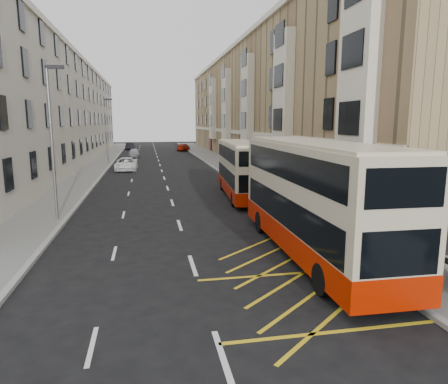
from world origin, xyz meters
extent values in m
plane|color=black|center=(0.00, 0.00, 0.00)|extent=(200.00, 200.00, 0.00)
cube|color=#63625E|center=(8.00, 30.00, 0.07)|extent=(4.00, 120.00, 0.15)
cube|color=#63625E|center=(-7.50, 30.00, 0.07)|extent=(3.00, 120.00, 0.15)
cube|color=gray|center=(6.00, 30.00, 0.07)|extent=(0.25, 120.00, 0.15)
cube|color=gray|center=(-6.00, 30.00, 0.07)|extent=(0.25, 120.00, 0.15)
cube|color=#9E895B|center=(15.00, 45.50, 7.50)|extent=(10.00, 79.00, 15.00)
cube|color=#EEE6CE|center=(9.97, 45.50, 4.00)|extent=(0.18, 79.00, 0.50)
cube|color=#EEE6CE|center=(9.90, 45.50, 15.00)|extent=(0.40, 79.00, 0.50)
cube|color=#EEE6CE|center=(9.65, 10.00, 7.50)|extent=(0.80, 3.20, 10.00)
cube|color=#EEE6CE|center=(9.65, 22.00, 7.50)|extent=(0.80, 3.20, 10.00)
cube|color=#EEE6CE|center=(9.65, 34.00, 7.50)|extent=(0.80, 3.20, 10.00)
cube|color=#EEE6CE|center=(9.65, 46.00, 7.50)|extent=(0.80, 3.20, 10.00)
cube|color=#EEE6CE|center=(9.65, 58.00, 7.50)|extent=(0.80, 3.20, 10.00)
cube|color=#580C1D|center=(9.95, 14.00, 1.70)|extent=(0.20, 1.60, 3.00)
cube|color=#580C1D|center=(9.95, 26.00, 1.70)|extent=(0.20, 1.60, 3.00)
cube|color=#580C1D|center=(9.95, 38.00, 1.70)|extent=(0.20, 1.60, 3.00)
cube|color=#580C1D|center=(9.95, 50.00, 1.70)|extent=(0.20, 1.60, 3.00)
cube|color=#580C1D|center=(9.95, 62.00, 1.70)|extent=(0.20, 1.60, 3.00)
cube|color=beige|center=(-13.50, 45.50, 6.50)|extent=(9.00, 79.00, 13.00)
cube|color=#EEE6CE|center=(-8.97, 45.50, 13.00)|extent=(0.30, 79.00, 0.50)
cube|color=black|center=(7.56, 1.90, 1.45)|extent=(0.08, 0.08, 2.60)
cube|color=black|center=(8.84, 1.90, 1.45)|extent=(0.08, 0.08, 2.60)
cylinder|color=red|center=(6.25, 2.50, 0.65)|extent=(0.06, 0.06, 1.00)
cylinder|color=red|center=(6.25, 5.75, 0.65)|extent=(0.06, 0.06, 1.00)
cylinder|color=red|center=(6.25, 9.00, 0.65)|extent=(0.06, 0.06, 1.00)
cube|color=red|center=(6.25, 5.75, 1.13)|extent=(0.05, 6.50, 0.06)
cube|color=red|center=(6.25, 5.75, 0.70)|extent=(0.05, 6.50, 0.06)
cylinder|color=slate|center=(-6.40, 12.00, 4.15)|extent=(0.16, 0.16, 8.00)
cube|color=black|center=(-6.00, 12.00, 8.05)|extent=(0.90, 0.18, 0.18)
cylinder|color=slate|center=(-6.40, 42.00, 4.15)|extent=(0.16, 0.16, 8.00)
cube|color=black|center=(-6.00, 42.00, 8.05)|extent=(0.90, 0.18, 0.18)
cube|color=beige|center=(4.87, 4.25, 2.41)|extent=(2.80, 11.45, 4.09)
cube|color=#AE1700|center=(4.87, 4.25, 0.83)|extent=(2.83, 11.48, 0.93)
cube|color=black|center=(4.87, 4.25, 1.92)|extent=(2.83, 10.54, 1.14)
cube|color=black|center=(4.87, 4.25, 3.68)|extent=(2.83, 10.54, 1.04)
cube|color=beige|center=(4.87, 4.25, 4.50)|extent=(2.69, 10.99, 0.12)
cube|color=black|center=(4.97, 9.93, 1.97)|extent=(2.20, 0.12, 1.35)
cube|color=black|center=(4.97, 9.93, 4.09)|extent=(1.82, 0.12, 0.47)
cube|color=black|center=(4.77, -1.43, 1.97)|extent=(2.20, 0.12, 1.24)
cylinder|color=black|center=(3.77, 7.92, 0.52)|extent=(0.31, 1.04, 1.04)
cylinder|color=black|center=(6.11, 7.87, 0.52)|extent=(0.31, 1.04, 1.04)
cylinder|color=black|center=(3.63, 0.62, 0.52)|extent=(0.31, 1.04, 1.04)
cylinder|color=black|center=(5.97, 0.58, 0.52)|extent=(0.31, 1.04, 1.04)
cube|color=beige|center=(5.00, 17.16, 2.08)|extent=(2.96, 9.97, 3.53)
cube|color=#AE1700|center=(5.00, 17.16, 0.71)|extent=(2.99, 10.00, 0.80)
cube|color=black|center=(5.00, 17.16, 1.65)|extent=(2.94, 9.19, 0.98)
cube|color=black|center=(5.00, 17.16, 3.17)|extent=(2.94, 9.19, 0.89)
cube|color=beige|center=(5.00, 17.16, 3.88)|extent=(2.85, 9.57, 0.11)
cube|color=black|center=(5.37, 22.05, 1.70)|extent=(1.90, 0.21, 1.16)
cube|color=black|center=(5.37, 22.05, 3.53)|extent=(1.56, 0.19, 0.40)
cube|color=black|center=(4.63, 12.28, 1.70)|extent=(1.90, 0.21, 1.07)
cylinder|color=black|center=(4.23, 20.37, 0.45)|extent=(0.32, 0.91, 0.89)
cylinder|color=black|center=(6.24, 20.22, 0.45)|extent=(0.32, 0.91, 0.89)
cylinder|color=black|center=(3.76, 14.10, 0.45)|extent=(0.32, 0.91, 0.89)
cylinder|color=black|center=(5.77, 13.95, 0.45)|extent=(0.32, 0.91, 0.89)
imported|color=black|center=(7.56, 0.86, 1.10)|extent=(1.02, 0.85, 1.90)
imported|color=black|center=(6.82, 2.70, 1.00)|extent=(1.03, 0.96, 1.70)
imported|color=white|center=(-3.86, 35.04, 0.70)|extent=(2.36, 5.04, 1.39)
imported|color=#A4A8AB|center=(-3.48, 52.16, 0.66)|extent=(1.66, 3.93, 1.33)
imported|color=black|center=(-4.71, 69.52, 0.70)|extent=(1.71, 4.34, 1.41)
imported|color=#901505|center=(5.14, 64.13, 0.67)|extent=(3.00, 4.96, 1.34)
camera|label=1|loc=(-1.55, -10.22, 5.30)|focal=32.00mm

